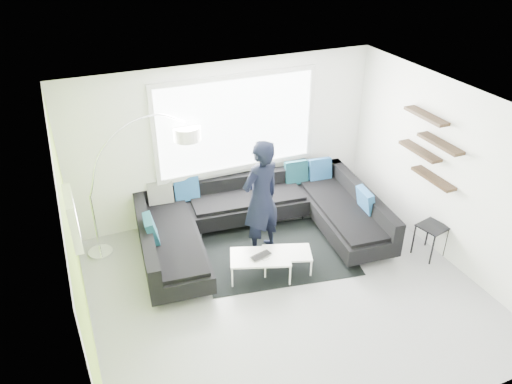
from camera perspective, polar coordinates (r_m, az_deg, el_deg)
ground at (r=7.57m, az=3.33°, el=-11.21°), size 5.50×5.50×0.00m
room_shell at (r=6.70m, az=3.31°, el=1.69°), size 5.54×5.04×2.82m
sectional_sofa at (r=8.33m, az=0.49°, el=-3.57°), size 4.15×2.81×0.85m
rug at (r=8.29m, az=2.41°, el=-6.90°), size 2.65×2.12×0.01m
coffee_table at (r=7.77m, az=2.03°, el=-8.08°), size 1.33×1.03×0.38m
arc_lamp at (r=8.09m, az=-18.44°, el=-0.54°), size 2.14×1.15×2.16m
side_table at (r=8.56m, az=19.26°, el=-5.25°), size 0.49×0.49×0.56m
person at (r=7.82m, az=0.55°, el=-0.73°), size 1.01×0.91×1.97m
laptop at (r=7.54m, az=0.79°, el=-7.48°), size 0.44×0.38×0.03m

